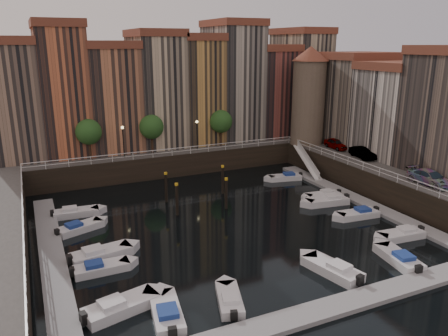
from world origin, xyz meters
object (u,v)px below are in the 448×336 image
mooring_pilings (198,190)px  boat_left_2 (100,254)px  boat_left_1 (100,268)px  car_a (336,144)px  boat_left_0 (120,307)px  car_c (430,179)px  car_b (362,153)px  corner_tower (309,94)px  gangway (307,160)px

mooring_pilings → boat_left_2: 14.74m
boat_left_1 → car_a: car_a is taller
boat_left_0 → car_c: 33.49m
car_a → car_b: car_a is taller
boat_left_2 → car_c: (32.97, -3.80, 3.33)m
corner_tower → car_b: bearing=-81.3°
mooring_pilings → car_a: car_a is taller
corner_tower → mooring_pilings: size_ratio=1.86×
mooring_pilings → car_b: car_b is taller
corner_tower → gangway: bearing=-122.8°
gangway → boat_left_2: bearing=-156.1°
boat_left_0 → boat_left_1: boat_left_0 is taller
gangway → boat_left_2: size_ratio=1.56×
boat_left_0 → boat_left_2: 8.22m
mooring_pilings → gangway: bearing=15.1°
boat_left_0 → mooring_pilings: bearing=39.9°
boat_left_1 → car_b: (34.45, 9.84, 3.36)m
boat_left_2 → car_b: (34.12, 7.57, 3.30)m
car_c → corner_tower: bearing=90.8°
boat_left_1 → gangway: bearing=26.8°
gangway → mooring_pilings: bearing=-164.9°
boat_left_0 → boat_left_1: 5.95m
corner_tower → car_a: (1.80, -4.58, -6.48)m
boat_left_1 → boat_left_2: size_ratio=0.83×
car_b → car_c: (-1.14, -11.36, 0.03)m
boat_left_1 → car_c: (33.31, -1.52, 3.39)m
gangway → car_b: bearing=-51.5°
car_b → boat_left_1: bearing=-155.4°
car_a → car_b: (-0.26, -5.51, -0.01)m
corner_tower → boat_left_1: bearing=-148.8°
boat_left_1 → mooring_pilings: bearing=40.4°
mooring_pilings → car_b: 22.18m
gangway → boat_left_2: (-29.68, -13.15, -1.51)m
car_b → car_a: bearing=95.9°
boat_left_1 → car_b: 35.99m
boat_left_0 → boat_left_2: (0.05, 8.22, -0.00)m
corner_tower → boat_left_1: 39.72m
mooring_pilings → boat_left_2: bearing=-145.1°
boat_left_2 → car_c: size_ratio=1.05×
car_c → boat_left_0: bearing=-172.6°
car_a → boat_left_2: bearing=-156.3°
car_b → boat_left_0: bearing=-146.5°
boat_left_2 → boat_left_1: bearing=-107.2°
car_a → car_c: bearing=-91.9°
boat_left_1 → car_a: 38.11m
boat_left_0 → car_b: 37.79m
car_c → gangway: bearing=100.8°
boat_left_1 → corner_tower: bearing=30.8°
corner_tower → car_c: bearing=-88.9°
gangway → car_b: 7.36m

